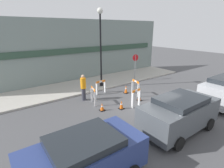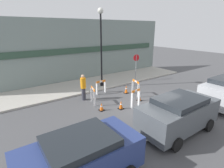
{
  "view_description": "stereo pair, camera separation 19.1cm",
  "coord_description": "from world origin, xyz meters",
  "px_view_note": "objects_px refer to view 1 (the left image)",
  "views": [
    {
      "loc": [
        -7.78,
        -6.52,
        4.71
      ],
      "look_at": [
        -0.96,
        2.83,
        1.0
      ],
      "focal_mm": 28.0,
      "sensor_mm": 36.0,
      "label": 1
    },
    {
      "loc": [
        -7.63,
        -6.64,
        4.71
      ],
      "look_at": [
        -0.96,
        2.83,
        1.0
      ],
      "focal_mm": 28.0,
      "sensor_mm": 36.0,
      "label": 2
    }
  ],
  "objects_px": {
    "parked_car_0": "(85,157)",
    "person_worker": "(83,87)",
    "parked_car_1": "(179,112)",
    "streetlamp_post": "(101,38)",
    "stop_sign": "(135,63)"
  },
  "relations": [
    {
      "from": "parked_car_0",
      "to": "person_worker",
      "type": "bearing_deg",
      "value": 63.09
    },
    {
      "from": "parked_car_0",
      "to": "parked_car_1",
      "type": "bearing_deg",
      "value": 0.0
    },
    {
      "from": "streetlamp_post",
      "to": "parked_car_1",
      "type": "xyz_separation_m",
      "value": [
        -0.57,
        -7.65,
        -2.99
      ]
    },
    {
      "from": "stop_sign",
      "to": "parked_car_0",
      "type": "height_order",
      "value": "stop_sign"
    },
    {
      "from": "parked_car_1",
      "to": "parked_car_0",
      "type": "bearing_deg",
      "value": 180.0
    },
    {
      "from": "stop_sign",
      "to": "person_worker",
      "type": "distance_m",
      "value": 6.32
    },
    {
      "from": "streetlamp_post",
      "to": "person_worker",
      "type": "distance_m",
      "value": 4.23
    },
    {
      "from": "streetlamp_post",
      "to": "stop_sign",
      "type": "bearing_deg",
      "value": -2.95
    },
    {
      "from": "person_worker",
      "to": "parked_car_1",
      "type": "xyz_separation_m",
      "value": [
        1.92,
        -6.0,
        0.0
      ]
    },
    {
      "from": "parked_car_0",
      "to": "streetlamp_post",
      "type": "bearing_deg",
      "value": 54.11
    },
    {
      "from": "streetlamp_post",
      "to": "parked_car_0",
      "type": "height_order",
      "value": "streetlamp_post"
    },
    {
      "from": "person_worker",
      "to": "parked_car_1",
      "type": "bearing_deg",
      "value": -38.27
    },
    {
      "from": "streetlamp_post",
      "to": "person_worker",
      "type": "xyz_separation_m",
      "value": [
        -2.49,
        -1.65,
        -2.99
      ]
    },
    {
      "from": "person_worker",
      "to": "parked_car_0",
      "type": "relative_size",
      "value": 0.47
    },
    {
      "from": "stop_sign",
      "to": "person_worker",
      "type": "xyz_separation_m",
      "value": [
        -6.11,
        -1.47,
        -0.72
      ]
    }
  ]
}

